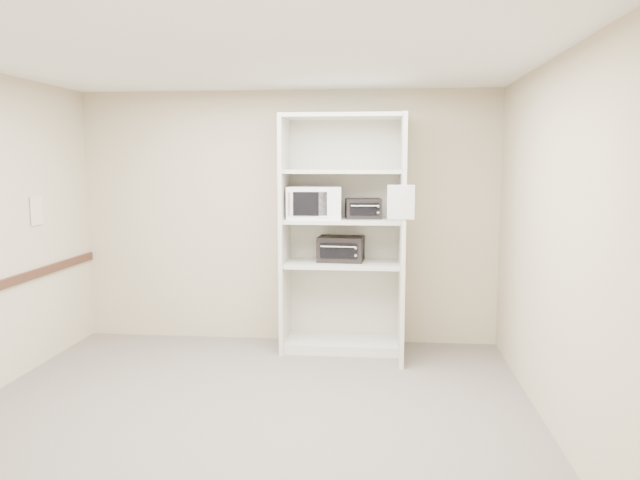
# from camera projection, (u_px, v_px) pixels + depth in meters

# --- Properties ---
(floor) EXTENTS (4.50, 4.00, 0.01)m
(floor) POSITION_uv_depth(u_px,v_px,m) (251.00, 410.00, 4.93)
(floor) COLOR #67605A
(floor) RESTS_ON ground
(ceiling) EXTENTS (4.50, 4.00, 0.01)m
(ceiling) POSITION_uv_depth(u_px,v_px,m) (245.00, 59.00, 4.59)
(ceiling) COLOR white
(wall_back) EXTENTS (4.50, 0.02, 2.70)m
(wall_back) POSITION_uv_depth(u_px,v_px,m) (287.00, 217.00, 6.73)
(wall_back) COLOR tan
(wall_back) RESTS_ON ground
(wall_front) EXTENTS (4.50, 0.02, 2.70)m
(wall_front) POSITION_uv_depth(u_px,v_px,m) (154.00, 296.00, 2.78)
(wall_front) COLOR tan
(wall_front) RESTS_ON ground
(wall_right) EXTENTS (0.02, 4.00, 2.70)m
(wall_right) POSITION_uv_depth(u_px,v_px,m) (552.00, 244.00, 4.54)
(wall_right) COLOR tan
(wall_right) RESTS_ON ground
(shelving_unit) EXTENTS (1.24, 0.92, 2.42)m
(shelving_unit) POSITION_uv_depth(u_px,v_px,m) (347.00, 242.00, 6.40)
(shelving_unit) COLOR silver
(shelving_unit) RESTS_ON floor
(microwave) EXTENTS (0.56, 0.44, 0.33)m
(microwave) POSITION_uv_depth(u_px,v_px,m) (315.00, 202.00, 6.36)
(microwave) COLOR white
(microwave) RESTS_ON shelving_unit
(toaster_oven_upper) EXTENTS (0.39, 0.31, 0.20)m
(toaster_oven_upper) POSITION_uv_depth(u_px,v_px,m) (363.00, 209.00, 6.37)
(toaster_oven_upper) COLOR black
(toaster_oven_upper) RESTS_ON shelving_unit
(toaster_oven_lower) EXTENTS (0.49, 0.38, 0.26)m
(toaster_oven_lower) POSITION_uv_depth(u_px,v_px,m) (341.00, 249.00, 6.48)
(toaster_oven_lower) COLOR black
(toaster_oven_lower) RESTS_ON shelving_unit
(paper_sign) EXTENTS (0.24, 0.02, 0.31)m
(paper_sign) POSITION_uv_depth(u_px,v_px,m) (401.00, 202.00, 5.67)
(paper_sign) COLOR white
(paper_sign) RESTS_ON shelving_unit
(wall_poster) EXTENTS (0.01, 0.20, 0.27)m
(wall_poster) POSITION_uv_depth(u_px,v_px,m) (36.00, 211.00, 5.89)
(wall_poster) COLOR white
(wall_poster) RESTS_ON wall_left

